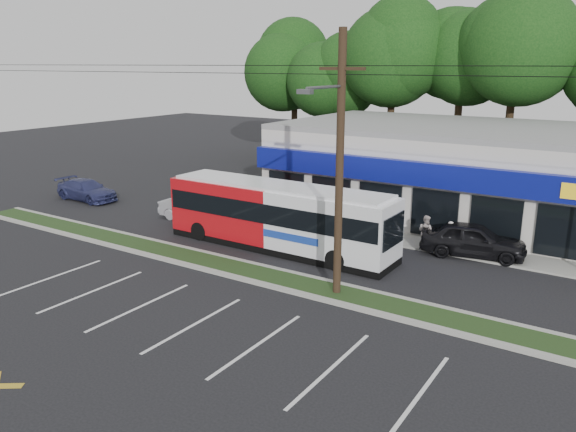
% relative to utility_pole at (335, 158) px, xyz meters
% --- Properties ---
extents(ground, '(120.00, 120.00, 0.00)m').
position_rel_utility_pole_xyz_m(ground, '(-2.83, -0.93, -5.41)').
color(ground, black).
rests_on(ground, ground).
extents(grass_strip, '(40.00, 1.60, 0.12)m').
position_rel_utility_pole_xyz_m(grass_strip, '(-2.83, 0.07, -5.35)').
color(grass_strip, '#213315').
rests_on(grass_strip, ground).
extents(curb_south, '(40.00, 0.25, 0.14)m').
position_rel_utility_pole_xyz_m(curb_south, '(-2.83, -0.78, -5.34)').
color(curb_south, '#9E9E93').
rests_on(curb_south, ground).
extents(curb_north, '(40.00, 0.25, 0.14)m').
position_rel_utility_pole_xyz_m(curb_north, '(-2.83, 0.92, -5.34)').
color(curb_north, '#9E9E93').
rests_on(curb_north, ground).
extents(sidewalk, '(32.00, 2.20, 0.10)m').
position_rel_utility_pole_xyz_m(sidewalk, '(2.17, 8.07, -5.36)').
color(sidewalk, '#9E9E93').
rests_on(sidewalk, ground).
extents(strip_mall, '(25.00, 12.55, 5.30)m').
position_rel_utility_pole_xyz_m(strip_mall, '(2.67, 14.99, -2.76)').
color(strip_mall, beige).
rests_on(strip_mall, ground).
extents(utility_pole, '(50.00, 2.77, 10.00)m').
position_rel_utility_pole_xyz_m(utility_pole, '(0.00, 0.00, 0.00)').
color(utility_pole, black).
rests_on(utility_pole, ground).
extents(tree_line, '(46.76, 6.76, 11.83)m').
position_rel_utility_pole_xyz_m(tree_line, '(1.17, 25.07, 3.00)').
color(tree_line, black).
rests_on(tree_line, ground).
extents(metrobus, '(11.94, 2.63, 3.20)m').
position_rel_utility_pole_xyz_m(metrobus, '(-4.93, 3.57, -3.72)').
color(metrobus, '#B50D14').
rests_on(metrobus, ground).
extents(car_dark, '(5.03, 2.73, 1.62)m').
position_rel_utility_pole_xyz_m(car_dark, '(3.36, 7.57, -4.60)').
color(car_dark, black).
rests_on(car_dark, ground).
extents(car_silver, '(4.38, 1.74, 1.42)m').
position_rel_utility_pole_xyz_m(car_silver, '(-11.83, 5.14, -4.71)').
color(car_silver, '#B1B3B9').
rests_on(car_silver, ground).
extents(car_blue, '(4.71, 2.00, 1.35)m').
position_rel_utility_pole_xyz_m(car_blue, '(-21.24, 5.02, -4.74)').
color(car_blue, navy).
rests_on(car_blue, ground).
extents(pedestrian_a, '(0.67, 0.60, 1.54)m').
position_rel_utility_pole_xyz_m(pedestrian_a, '(2.24, 7.57, -4.65)').
color(pedestrian_a, white).
rests_on(pedestrian_a, ground).
extents(pedestrian_b, '(0.97, 0.87, 1.65)m').
position_rel_utility_pole_xyz_m(pedestrian_b, '(1.06, 7.57, -4.59)').
color(pedestrian_b, '#B7A9A4').
rests_on(pedestrian_b, ground).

